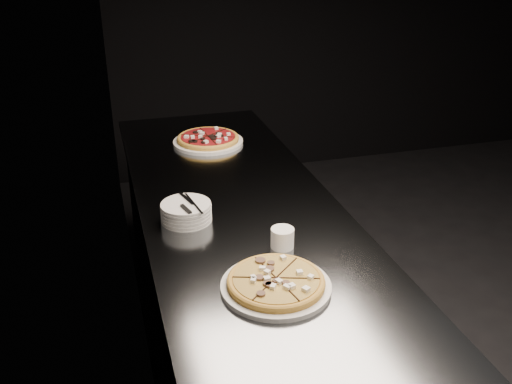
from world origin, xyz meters
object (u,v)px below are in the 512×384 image
object	(u,v)px
pizza_tomato	(208,139)
plate_stack	(186,212)
pizza_mushroom	(276,283)
cutlery	(188,204)
ramekin	(282,237)
counter	(245,315)

from	to	relation	value
pizza_tomato	plate_stack	xyz separation A→B (m)	(-0.23, -0.75, 0.01)
pizza_mushroom	cutlery	bearing A→B (deg)	109.63
pizza_mushroom	plate_stack	bearing A→B (deg)	109.87
plate_stack	ramekin	xyz separation A→B (m)	(0.27, -0.27, 0.00)
counter	plate_stack	bearing A→B (deg)	178.89
pizza_tomato	plate_stack	world-z (taller)	plate_stack
counter	pizza_mushroom	distance (m)	0.68
counter	plate_stack	world-z (taller)	plate_stack
pizza_tomato	cutlery	bearing A→B (deg)	-106.55
counter	pizza_mushroom	size ratio (longest dim) A/B	6.79
pizza_tomato	plate_stack	distance (m)	0.79
pizza_tomato	ramekin	world-z (taller)	ramekin
counter	ramekin	bearing A→B (deg)	-77.70
ramekin	cutlery	bearing A→B (deg)	135.66
plate_stack	cutlery	bearing A→B (deg)	-62.38
plate_stack	cutlery	size ratio (longest dim) A/B	0.93
cutlery	pizza_tomato	bearing A→B (deg)	58.23
counter	pizza_tomato	distance (m)	0.89
pizza_tomato	cutlery	distance (m)	0.80
counter	pizza_mushroom	xyz separation A→B (m)	(-0.03, -0.49, 0.48)
counter	cutlery	bearing A→B (deg)	-177.33
ramekin	counter	bearing A→B (deg)	102.30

